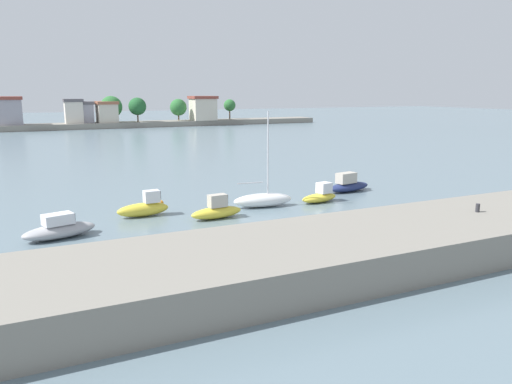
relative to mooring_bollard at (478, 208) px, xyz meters
The scene contains 12 objects.
ground_plane 11.07m from the mooring_bollard, 141.97° to the left, with size 400.00×400.00×0.00m, color slate.
seawall_embankment 8.64m from the mooring_bollard, behind, with size 74.60×7.71×1.88m, color gray.
mooring_bollard is the anchor object (origin of this frame).
moored_boat_0 25.40m from the mooring_bollard, 152.36° to the left, with size 4.78×2.89×1.53m.
moored_boat_1 22.24m from the mooring_bollard, 137.83° to the left, with size 3.82×1.33×1.84m.
moored_boat_2 17.02m from the mooring_bollard, 134.77° to the left, with size 3.98×1.58×1.73m.
moored_boat_3 15.75m from the mooring_bollard, 118.10° to the left, with size 4.90×2.04×7.43m.
moored_boat_4 13.70m from the mooring_bollard, 99.99° to the left, with size 3.66×1.93×1.56m.
moored_boat_5 16.22m from the mooring_bollard, 81.86° to the left, with size 4.83×2.42×1.72m.
mooring_buoy_0 8.35m from the mooring_bollard, 75.24° to the left, with size 0.26×0.26×0.26m, color yellow.
mooring_buoy_1 22.97m from the mooring_bollard, 129.32° to the left, with size 0.43×0.43×0.43m, color orange.
distant_shoreline 105.54m from the mooring_bollard, 94.21° to the left, with size 120.79×7.63×7.67m.
Camera 1 is at (-15.63, -26.88, 8.96)m, focal length 34.85 mm.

